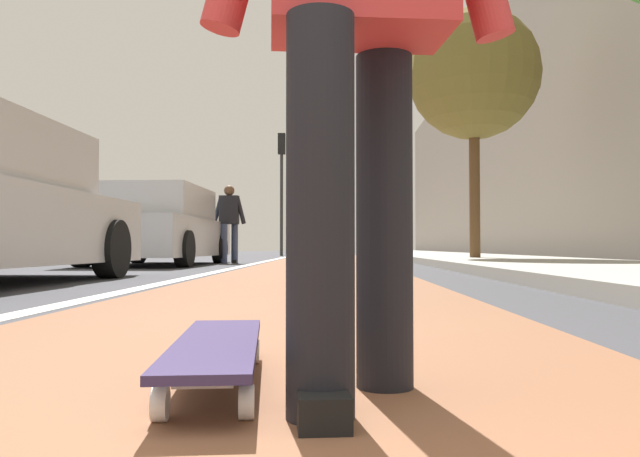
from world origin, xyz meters
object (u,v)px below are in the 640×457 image
Objects in this scene: traffic_light at (282,172)px; street_tree_mid at (474,75)px; parked_car_mid at (158,228)px; pedestrian_distant at (229,219)px; skateboard at (217,349)px.

street_tree_mid reaches higher than traffic_light.
parked_car_mid is at bearing 99.15° from street_tree_mid.
pedestrian_distant reaches higher than parked_car_mid.
skateboard is 0.18× the size of traffic_light.
traffic_light reaches higher than pedestrian_distant.
skateboard is at bearing 164.18° from street_tree_mid.
parked_car_mid is 12.44m from traffic_light.
parked_car_mid reaches higher than skateboard.
street_tree_mid is at bearing -93.94° from pedestrian_distant.
traffic_light is at bearing 23.73° from street_tree_mid.
skateboard is 11.70m from pedestrian_distant.
pedestrian_distant is (11.51, 1.92, 0.85)m from skateboard.
pedestrian_distant is (1.35, -1.13, 0.24)m from parked_car_mid.
skateboard is at bearing -170.54° from pedestrian_distant.
street_tree_mid is at bearing -80.85° from parked_car_mid.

